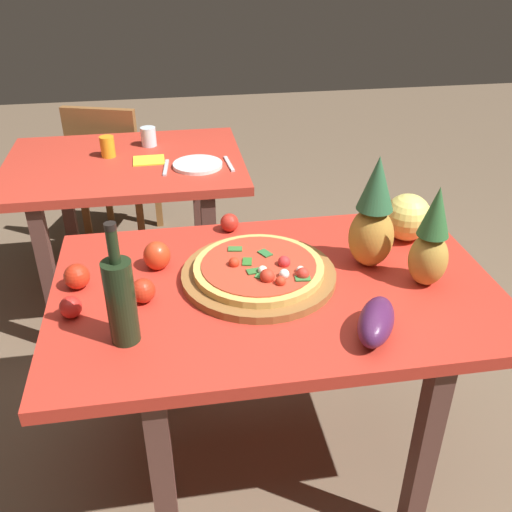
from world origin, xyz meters
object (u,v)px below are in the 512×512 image
(dinner_plate, at_px, (198,165))
(tomato_by_bottle, at_px, (143,291))
(pineapple_left, at_px, (431,242))
(display_table, at_px, (275,309))
(bell_pepper, at_px, (157,256))
(eggplant, at_px, (376,321))
(pizza_board, at_px, (259,275))
(tomato_at_corner, at_px, (77,276))
(drinking_glass_water, at_px, (149,137))
(tomato_beside_pepper, at_px, (71,307))
(dining_chair, at_px, (113,167))
(melon, at_px, (407,217))
(fork_utensil, at_px, (166,168))
(napkin_folded, at_px, (149,160))
(wine_bottle, at_px, (121,299))
(pizza, at_px, (260,268))
(tomato_near_board, at_px, (230,223))
(drinking_glass_juice, at_px, (108,147))
(pineapple_right, at_px, (373,218))
(knife_utensil, at_px, (229,164))
(background_table, at_px, (127,182))

(dinner_plate, bearing_deg, tomato_by_bottle, -102.80)
(pineapple_left, bearing_deg, display_table, 171.93)
(bell_pepper, distance_m, eggplant, 0.71)
(eggplant, bearing_deg, pizza_board, 128.27)
(tomato_at_corner, relative_size, drinking_glass_water, 0.85)
(tomato_beside_pepper, height_order, drinking_glass_water, drinking_glass_water)
(pineapple_left, distance_m, eggplant, 0.33)
(dining_chair, height_order, melon, melon)
(bell_pepper, relative_size, fork_utensil, 0.52)
(tomato_at_corner, distance_m, dinner_plate, 1.01)
(napkin_folded, bearing_deg, wine_bottle, -92.72)
(tomato_at_corner, distance_m, napkin_folded, 1.04)
(pizza, distance_m, eggplant, 0.41)
(tomato_near_board, bearing_deg, drinking_glass_juice, 119.45)
(wine_bottle, bearing_deg, pineapple_left, 8.36)
(melon, relative_size, tomato_near_board, 2.48)
(bell_pepper, distance_m, tomato_by_bottle, 0.19)
(wine_bottle, distance_m, pineapple_left, 0.89)
(dinner_plate, bearing_deg, dining_chair, 120.21)
(pineapple_right, height_order, tomato_by_bottle, pineapple_right)
(dinner_plate, distance_m, knife_utensil, 0.14)
(pineapple_left, distance_m, tomato_at_corner, 1.04)
(tomato_beside_pepper, xyz_separation_m, tomato_near_board, (0.49, 0.43, 0.00))
(tomato_beside_pepper, xyz_separation_m, drinking_glass_water, (0.22, 1.37, 0.01))
(pizza, bearing_deg, bell_pepper, 158.49)
(bell_pepper, relative_size, dinner_plate, 0.42)
(pizza, distance_m, wine_bottle, 0.46)
(drinking_glass_juice, distance_m, napkin_folded, 0.21)
(tomato_at_corner, relative_size, drinking_glass_juice, 0.80)
(drinking_glass_juice, height_order, napkin_folded, drinking_glass_juice)
(dining_chair, relative_size, eggplant, 4.25)
(display_table, distance_m, background_table, 1.22)
(background_table, xyz_separation_m, melon, (0.98, -0.91, 0.19))
(tomato_by_bottle, height_order, napkin_folded, tomato_by_bottle)
(eggplant, xyz_separation_m, drinking_glass_juice, (-0.77, 1.47, 0.00))
(dining_chair, bearing_deg, dinner_plate, 138.26)
(dining_chair, distance_m, napkin_folded, 0.74)
(pizza_board, height_order, eggplant, eggplant)
(tomato_beside_pepper, bearing_deg, pizza, 10.78)
(tomato_near_board, bearing_deg, eggplant, -64.77)
(pineapple_right, distance_m, eggplant, 0.39)
(wine_bottle, bearing_deg, dining_chair, 94.86)
(eggplant, bearing_deg, tomato_near_board, 115.23)
(napkin_folded, bearing_deg, tomato_near_board, -69.09)
(pineapple_right, distance_m, fork_utensil, 1.12)
(wine_bottle, bearing_deg, pizza_board, 30.99)
(wine_bottle, bearing_deg, pineapple_right, 19.41)
(pizza_board, relative_size, wine_bottle, 1.38)
(bell_pepper, height_order, drinking_glass_juice, drinking_glass_juice)
(napkin_folded, bearing_deg, tomato_by_bottle, -90.84)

